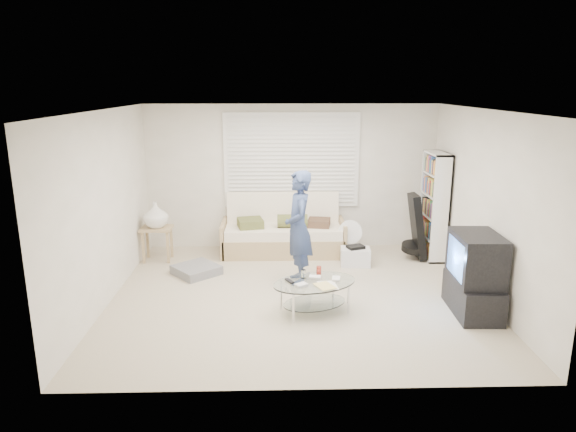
{
  "coord_description": "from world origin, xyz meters",
  "views": [
    {
      "loc": [
        -0.3,
        -6.55,
        2.8
      ],
      "look_at": [
        -0.11,
        0.3,
        1.05
      ],
      "focal_mm": 32.0,
      "sensor_mm": 36.0,
      "label": 1
    }
  ],
  "objects_px": {
    "tv_unit": "(475,275)",
    "coffee_table": "(315,287)",
    "bookshelf": "(434,206)",
    "futon_sofa": "(283,234)"
  },
  "relations": [
    {
      "from": "bookshelf",
      "to": "coffee_table",
      "type": "bearing_deg",
      "value": -135.3
    },
    {
      "from": "bookshelf",
      "to": "futon_sofa",
      "type": "bearing_deg",
      "value": 173.29
    },
    {
      "from": "tv_unit",
      "to": "coffee_table",
      "type": "relative_size",
      "value": 0.83
    },
    {
      "from": "bookshelf",
      "to": "tv_unit",
      "type": "distance_m",
      "value": 2.21
    },
    {
      "from": "futon_sofa",
      "to": "bookshelf",
      "type": "xyz_separation_m",
      "value": [
        2.47,
        -0.29,
        0.55
      ]
    },
    {
      "from": "futon_sofa",
      "to": "coffee_table",
      "type": "relative_size",
      "value": 1.66
    },
    {
      "from": "futon_sofa",
      "to": "coffee_table",
      "type": "distance_m",
      "value": 2.41
    },
    {
      "from": "bookshelf",
      "to": "tv_unit",
      "type": "relative_size",
      "value": 1.7
    },
    {
      "from": "coffee_table",
      "to": "futon_sofa",
      "type": "bearing_deg",
      "value": 98.44
    },
    {
      "from": "futon_sofa",
      "to": "tv_unit",
      "type": "height_order",
      "value": "tv_unit"
    }
  ]
}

